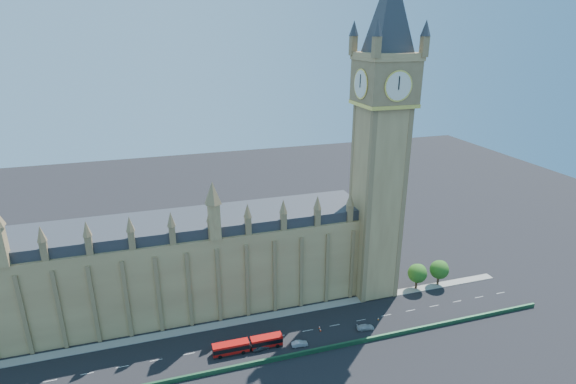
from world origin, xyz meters
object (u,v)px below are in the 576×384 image
object	(u,v)px
car_white	(365,327)
car_grey	(261,347)
red_bus	(248,345)
car_silver	(300,344)

from	to	relation	value
car_white	car_grey	bearing A→B (deg)	96.49
red_bus	car_grey	bearing A→B (deg)	-10.52
red_bus	car_white	xyz separation A→B (m)	(32.69, -1.09, -0.92)
red_bus	car_silver	size ratio (longest dim) A/B	4.23
car_silver	car_white	bearing A→B (deg)	-80.84
car_white	red_bus	bearing A→B (deg)	95.43
car_grey	car_white	size ratio (longest dim) A/B	0.97
red_bus	car_silver	distance (m)	13.46
car_grey	car_silver	size ratio (longest dim) A/B	1.09
red_bus	car_silver	bearing A→B (deg)	-9.74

